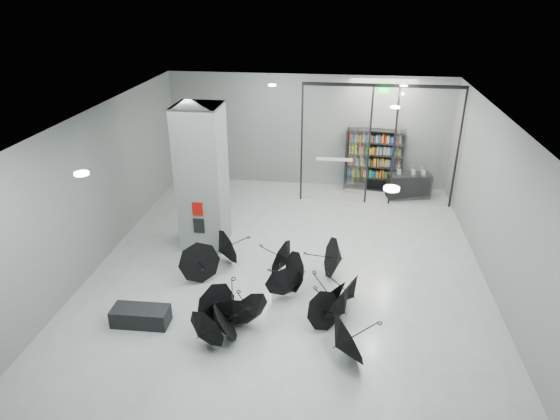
# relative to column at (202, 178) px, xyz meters

# --- Properties ---
(room) EXTENTS (14.00, 14.02, 4.01)m
(room) POSITION_rel_column_xyz_m (2.50, -2.00, 0.84)
(room) COLOR gray
(room) RESTS_ON ground
(column) EXTENTS (1.20, 1.20, 4.00)m
(column) POSITION_rel_column_xyz_m (0.00, 0.00, 0.00)
(column) COLOR slate
(column) RESTS_ON ground
(fire_cabinet) EXTENTS (0.28, 0.04, 0.38)m
(fire_cabinet) POSITION_rel_column_xyz_m (0.00, -0.62, -0.65)
(fire_cabinet) COLOR #A50A07
(fire_cabinet) RESTS_ON column
(info_panel) EXTENTS (0.30, 0.03, 0.42)m
(info_panel) POSITION_rel_column_xyz_m (0.00, -0.62, -1.15)
(info_panel) COLOR black
(info_panel) RESTS_ON column
(exit_sign) EXTENTS (0.30, 0.06, 0.15)m
(exit_sign) POSITION_rel_column_xyz_m (4.90, 3.30, 1.82)
(exit_sign) COLOR #0CE533
(exit_sign) RESTS_ON room
(glass_partition) EXTENTS (5.06, 0.08, 4.00)m
(glass_partition) POSITION_rel_column_xyz_m (4.89, 3.50, 0.18)
(glass_partition) COLOR silver
(glass_partition) RESTS_ON ground
(bench) EXTENTS (1.25, 0.56, 0.40)m
(bench) POSITION_rel_column_xyz_m (-0.44, -3.79, -1.80)
(bench) COLOR black
(bench) RESTS_ON ground
(bookshelf) EXTENTS (2.04, 0.67, 2.21)m
(bookshelf) POSITION_rel_column_xyz_m (4.89, 4.75, -0.90)
(bookshelf) COLOR black
(bookshelf) RESTS_ON ground
(shop_counter) EXTENTS (1.54, 0.91, 0.86)m
(shop_counter) POSITION_rel_column_xyz_m (6.10, 4.11, -1.57)
(shop_counter) COLOR black
(shop_counter) RESTS_ON ground
(umbrella_cluster) EXTENTS (5.04, 4.68, 1.31)m
(umbrella_cluster) POSITION_rel_column_xyz_m (2.41, -2.87, -1.69)
(umbrella_cluster) COLOR black
(umbrella_cluster) RESTS_ON ground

